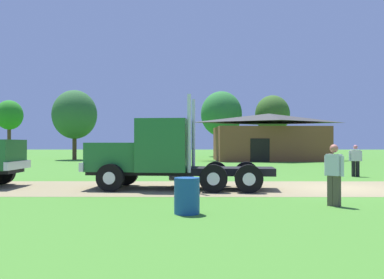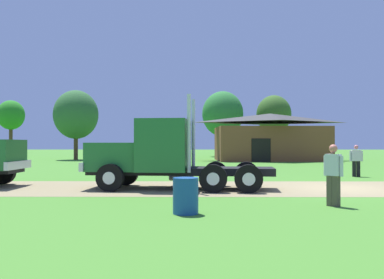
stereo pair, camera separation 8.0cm
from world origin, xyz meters
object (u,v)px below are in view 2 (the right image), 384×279
Objects in this scene: truck_foreground_white at (158,156)px; visitor_standing_near at (333,173)px; steel_barrel at (186,196)px; visitor_far_side at (356,159)px; shed_building at (270,138)px.

truck_foreground_white is 4.25× the size of visitor_standing_near.
visitor_standing_near is 1.92× the size of steel_barrel.
visitor_far_side reaches higher than steel_barrel.
shed_building is (9.00, 26.46, 1.03)m from truck_foreground_white.
visitor_standing_near is at bearing 17.75° from steel_barrel.
visitor_far_side is (9.87, 5.84, -0.36)m from truck_foreground_white.
steel_barrel is (-4.10, -1.31, -0.48)m from visitor_standing_near.
truck_foreground_white reaches higher than visitor_standing_near.
shed_building is (-0.88, 20.63, 1.39)m from visitor_far_side.
steel_barrel is at bearing -126.64° from visitor_far_side.
truck_foreground_white is 27.97m from shed_building.
visitor_standing_near is (5.31, -4.51, -0.35)m from truck_foreground_white.
truck_foreground_white is 8.16× the size of steel_barrel.
truck_foreground_white is at bearing 139.63° from visitor_standing_near.
shed_building reaches higher than steel_barrel.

